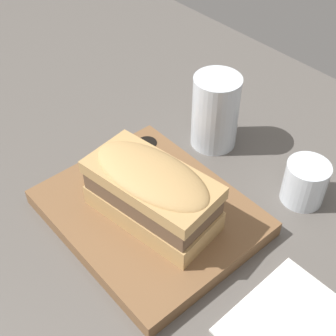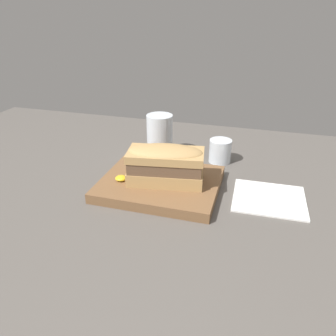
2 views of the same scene
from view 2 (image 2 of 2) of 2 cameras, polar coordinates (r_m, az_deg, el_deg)
The scene contains 7 objects.
dining_table at distance 82.26cm, azimuth -3.93°, elevation -5.15°, with size 169.69×113.80×2.00cm.
serving_board at distance 83.70cm, azimuth -1.36°, elevation -2.70°, with size 29.38×24.29×2.59cm.
sandwich at distance 79.78cm, azimuth -0.42°, elevation 0.89°, with size 19.59×11.85×9.45cm.
mustard_dollop at distance 83.16cm, azimuth -8.19°, elevation -1.76°, with size 2.89×2.89×1.16cm.
water_glass at distance 100.44cm, azimuth -1.44°, elevation 5.16°, with size 7.89×7.89×12.98cm.
wine_glass at distance 98.43cm, azimuth 9.06°, elevation 2.81°, with size 6.55×6.55×6.83cm.
napkin at distance 83.04cm, azimuth 17.19°, elevation -5.11°, with size 17.31×15.93×0.40cm.
Camera 2 is at (24.94, -65.63, 43.87)cm, focal length 35.00 mm.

